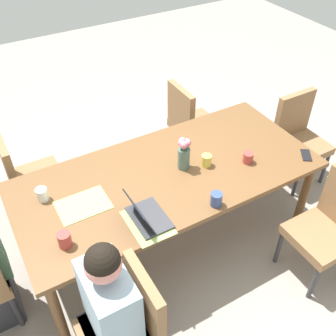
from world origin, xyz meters
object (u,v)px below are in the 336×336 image
(person_near_left_near, at_px, (113,319))
(coffee_mug_near_left, at_px, (42,194))
(flower_vase, at_px, (184,153))
(coffee_mug_centre_left, at_px, (248,158))
(coffee_mug_centre_right, at_px, (216,199))
(chair_near_left_near, at_px, (129,323))
(dining_table, at_px, (168,179))
(laptop_near_left_near, at_px, (146,216))
(coffee_mug_near_right, at_px, (206,160))
(phone_black, at_px, (306,155))
(chair_near_right_near, at_px, (331,225))
(chair_head_right_right_far, at_px, (298,135))
(chair_far_left_far, at_px, (190,121))
(chair_far_right_mid, at_px, (26,175))
(coffee_mug_far_left, at_px, (65,240))

(person_near_left_near, distance_m, coffee_mug_near_left, 1.00)
(flower_vase, distance_m, coffee_mug_centre_left, 0.52)
(coffee_mug_centre_right, bearing_deg, person_near_left_near, -162.17)
(chair_near_left_near, bearing_deg, flower_vase, 43.00)
(dining_table, relative_size, coffee_mug_centre_right, 22.60)
(laptop_near_left_near, bearing_deg, coffee_mug_near_right, 22.44)
(flower_vase, height_order, coffee_mug_near_right, flower_vase)
(flower_vase, xyz_separation_m, coffee_mug_near_right, (0.17, -0.07, -0.09))
(coffee_mug_near_left, distance_m, coffee_mug_centre_left, 1.57)
(chair_near_left_near, xyz_separation_m, phone_black, (1.82, 0.45, 0.26))
(person_near_left_near, distance_m, coffee_mug_near_right, 1.35)
(coffee_mug_near_left, bearing_deg, coffee_mug_centre_right, -32.27)
(chair_near_right_near, relative_size, chair_head_right_right_far, 1.00)
(flower_vase, bearing_deg, chair_far_left_far, 54.24)
(chair_far_right_mid, relative_size, coffee_mug_near_left, 9.27)
(coffee_mug_centre_right, bearing_deg, coffee_mug_far_left, 170.05)
(dining_table, xyz_separation_m, coffee_mug_centre_right, (0.12, -0.46, 0.12))
(chair_head_right_right_far, xyz_separation_m, coffee_mug_centre_right, (-1.40, -0.56, 0.30))
(coffee_mug_near_left, xyz_separation_m, phone_black, (1.98, -0.57, -0.04))
(coffee_mug_centre_left, distance_m, coffee_mug_centre_right, 0.55)
(coffee_mug_centre_left, height_order, coffee_mug_centre_right, coffee_mug_centre_right)
(flower_vase, xyz_separation_m, coffee_mug_near_left, (-1.05, 0.19, -0.09))
(chair_far_left_far, relative_size, flower_vase, 3.34)
(chair_near_right_near, bearing_deg, coffee_mug_near_left, 149.65)
(chair_far_left_far, height_order, coffee_mug_centre_left, chair_far_left_far)
(dining_table, distance_m, flower_vase, 0.25)
(chair_far_left_far, distance_m, coffee_mug_near_left, 1.79)
(flower_vase, bearing_deg, laptop_near_left_near, -145.48)
(chair_near_right_near, distance_m, chair_head_right_right_far, 1.15)
(person_near_left_near, xyz_separation_m, laptop_near_left_near, (0.45, 0.42, 0.27))
(coffee_mug_far_left, bearing_deg, dining_table, 17.01)
(chair_head_right_right_far, bearing_deg, person_near_left_near, -159.77)
(coffee_mug_far_left, bearing_deg, chair_far_left_far, 34.03)
(chair_near_right_near, bearing_deg, chair_far_left_far, 95.78)
(coffee_mug_near_left, distance_m, phone_black, 2.06)
(person_near_left_near, bearing_deg, chair_near_right_near, -3.65)
(dining_table, bearing_deg, chair_far_right_mid, 138.15)
(chair_near_right_near, distance_m, laptop_near_left_near, 1.41)
(dining_table, relative_size, chair_head_right_right_far, 2.60)
(chair_near_left_near, relative_size, person_near_left_near, 0.75)
(chair_near_right_near, height_order, chair_head_right_right_far, same)
(dining_table, xyz_separation_m, flower_vase, (0.14, 0.00, 0.21))
(coffee_mug_centre_left, bearing_deg, dining_table, 162.07)
(laptop_near_left_near, xyz_separation_m, phone_black, (1.44, -0.03, -0.04))
(coffee_mug_centre_right, bearing_deg, chair_far_left_far, 64.54)
(chair_far_left_far, bearing_deg, dining_table, -131.55)
(chair_far_left_far, relative_size, coffee_mug_centre_right, 8.69)
(coffee_mug_centre_left, bearing_deg, coffee_mug_near_right, 156.83)
(chair_far_left_far, xyz_separation_m, coffee_mug_near_right, (-0.43, -0.90, 0.30))
(chair_far_left_far, relative_size, laptop_near_left_near, 2.81)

